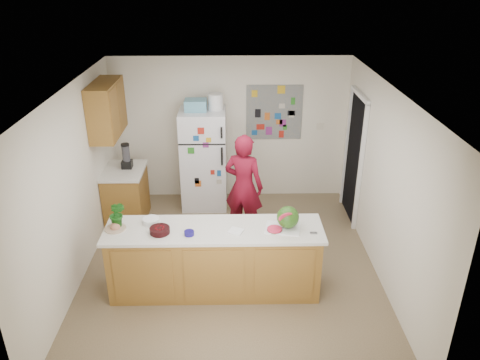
{
  "coord_description": "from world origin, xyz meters",
  "views": [
    {
      "loc": [
        0.03,
        -5.42,
        3.88
      ],
      "look_at": [
        0.13,
        0.2,
        1.24
      ],
      "focal_mm": 35.0,
      "sensor_mm": 36.0,
      "label": 1
    }
  ],
  "objects_px": {
    "watermelon": "(288,217)",
    "cherry_bowl": "(160,230)",
    "person": "(244,187)",
    "refrigerator": "(204,159)"
  },
  "relations": [
    {
      "from": "refrigerator",
      "to": "cherry_bowl",
      "type": "distance_m",
      "value": 2.5
    },
    {
      "from": "watermelon",
      "to": "cherry_bowl",
      "type": "xyz_separation_m",
      "value": [
        -1.55,
        -0.09,
        -0.11
      ]
    },
    {
      "from": "refrigerator",
      "to": "watermelon",
      "type": "distance_m",
      "value": 2.65
    },
    {
      "from": "person",
      "to": "refrigerator",
      "type": "bearing_deg",
      "value": -36.83
    },
    {
      "from": "refrigerator",
      "to": "person",
      "type": "bearing_deg",
      "value": -57.22
    },
    {
      "from": "refrigerator",
      "to": "watermelon",
      "type": "bearing_deg",
      "value": -64.15
    },
    {
      "from": "refrigerator",
      "to": "watermelon",
      "type": "relative_size",
      "value": 6.26
    },
    {
      "from": "refrigerator",
      "to": "cherry_bowl",
      "type": "xyz_separation_m",
      "value": [
        -0.4,
        -2.47,
        0.11
      ]
    },
    {
      "from": "person",
      "to": "watermelon",
      "type": "xyz_separation_m",
      "value": [
        0.5,
        -1.37,
        0.25
      ]
    },
    {
      "from": "watermelon",
      "to": "cherry_bowl",
      "type": "bearing_deg",
      "value": -176.6
    }
  ]
}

